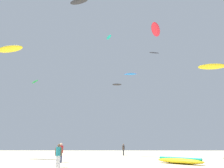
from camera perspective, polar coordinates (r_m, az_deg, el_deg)
The scene contains 13 objects.
person_foreground at distance 17.42m, azimuth -13.77°, elevation -17.20°, with size 0.54×0.38×1.68m.
person_midground at distance 22.22m, azimuth -13.16°, elevation -16.65°, with size 0.41×0.58×1.79m.
person_left at distance 36.71m, azimuth 2.99°, elevation -16.49°, with size 0.40×0.58×1.79m.
kite_grounded_near at distance 21.15m, azimuth 17.17°, elevation -18.57°, with size 3.99×4.39×0.60m.
kite_aloft_0 at distance 52.36m, azimuth 1.29°, elevation -0.14°, with size 2.24×0.76×0.50m.
kite_aloft_1 at distance 52.04m, azimuth -0.82°, elevation 12.09°, with size 1.58×2.51×0.34m.
kite_aloft_2 at distance 42.73m, azimuth -8.57°, elevation 20.54°, with size 3.79×2.21×0.87m.
kite_aloft_3 at distance 35.96m, azimuth 4.85°, elevation 2.60°, with size 2.11×0.79×0.27m.
kite_aloft_4 at distance 56.59m, azimuth -19.44°, elevation 0.58°, with size 3.04×3.36×0.84m.
kite_aloft_5 at distance 34.77m, azimuth 11.31°, elevation 13.70°, with size 2.58×4.57×0.81m.
kite_aloft_6 at distance 31.57m, azimuth 24.60°, elevation 4.16°, with size 3.64×1.40×0.76m.
kite_aloft_7 at distance 33.90m, azimuth -25.15°, elevation 8.24°, with size 4.59×2.56×0.77m.
kite_aloft_8 at distance 53.09m, azimuth 10.90°, elevation 8.00°, with size 2.53×1.15×0.62m.
Camera 1 is at (0.71, -12.37, 1.57)m, focal length 35.10 mm.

